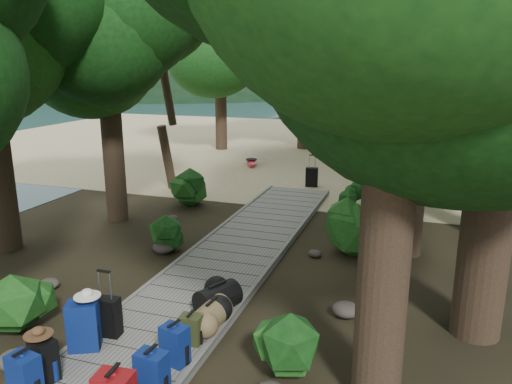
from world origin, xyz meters
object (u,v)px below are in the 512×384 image
(duffel_right_black, at_px, (218,298))
(suitcase_on_boardwalk, at_px, (107,317))
(backpack_right_c, at_px, (175,343))
(duffel_right_khaki, at_px, (212,315))
(backpack_left_c, at_px, (83,323))
(backpack_right_b, at_px, (152,372))
(backpack_left_b, at_px, (44,357))
(kayak, at_px, (251,161))
(sun_lounger, at_px, (397,173))
(backpack_right_d, at_px, (191,328))
(lone_suitcase_on_sand, at_px, (312,177))
(backpack_left_a, at_px, (24,376))

(duffel_right_black, xyz_separation_m, suitcase_on_boardwalk, (-1.30, -1.23, 0.07))
(backpack_right_c, distance_m, duffel_right_khaki, 1.06)
(backpack_left_c, relative_size, backpack_right_b, 1.19)
(backpack_left_b, height_order, backpack_right_b, backpack_right_b)
(kayak, bearing_deg, sun_lounger, -29.83)
(backpack_right_c, xyz_separation_m, duffel_right_black, (-0.02, 1.57, -0.08))
(backpack_right_b, relative_size, duffel_right_khaki, 1.07)
(backpack_right_d, relative_size, duffel_right_khaki, 0.77)
(duffel_right_black, height_order, lone_suitcase_on_sand, lone_suitcase_on_sand)
(lone_suitcase_on_sand, relative_size, kayak, 0.20)
(backpack_left_c, xyz_separation_m, suitcase_on_boardwalk, (0.11, 0.42, -0.10))
(backpack_left_c, distance_m, sun_lounger, 13.38)
(backpack_left_c, relative_size, duffel_right_khaki, 1.27)
(suitcase_on_boardwalk, xyz_separation_m, sun_lounger, (3.57, 12.44, -0.13))
(backpack_right_c, relative_size, lone_suitcase_on_sand, 0.96)
(backpack_right_d, height_order, duffel_right_black, backpack_right_d)
(backpack_right_d, xyz_separation_m, lone_suitcase_on_sand, (-0.45, 10.39, -0.02))
(backpack_right_b, relative_size, sun_lounger, 0.39)
(backpack_right_b, distance_m, backpack_right_c, 0.74)
(backpack_right_b, bearing_deg, backpack_right_c, 100.85)
(sun_lounger, bearing_deg, duffel_right_khaki, -102.53)
(suitcase_on_boardwalk, relative_size, sun_lounger, 0.35)
(backpack_left_c, distance_m, backpack_right_c, 1.43)
(backpack_right_d, height_order, lone_suitcase_on_sand, lone_suitcase_on_sand)
(backpack_right_c, height_order, sun_lounger, backpack_right_c)
(backpack_right_c, bearing_deg, backpack_left_b, -135.20)
(backpack_right_c, distance_m, duffel_right_black, 1.57)
(suitcase_on_boardwalk, bearing_deg, backpack_left_a, -96.81)
(backpack_right_b, relative_size, duffel_right_black, 0.92)
(backpack_left_b, relative_size, lone_suitcase_on_sand, 1.00)
(backpack_left_b, height_order, duffel_right_black, backpack_left_b)
(backpack_right_b, bearing_deg, lone_suitcase_on_sand, 97.87)
(backpack_right_c, relative_size, duffel_right_khaki, 0.97)
(backpack_left_b, xyz_separation_m, suitcase_on_boardwalk, (0.14, 1.21, -0.02))
(lone_suitcase_on_sand, bearing_deg, suitcase_on_boardwalk, -102.66)
(duffel_right_khaki, relative_size, lone_suitcase_on_sand, 0.98)
(duffel_right_black, distance_m, suitcase_on_boardwalk, 1.79)
(duffel_right_khaki, height_order, lone_suitcase_on_sand, lone_suitcase_on_sand)
(backpack_left_a, xyz_separation_m, backpack_left_c, (-0.06, 1.22, 0.05))
(duffel_right_black, xyz_separation_m, sun_lounger, (2.27, 11.21, -0.05))
(lone_suitcase_on_sand, relative_size, sun_lounger, 0.38)
(backpack_right_c, bearing_deg, duffel_right_black, 104.27)
(backpack_right_c, height_order, duffel_right_khaki, backpack_right_c)
(suitcase_on_boardwalk, bearing_deg, lone_suitcase_on_sand, 80.10)
(backpack_left_b, bearing_deg, lone_suitcase_on_sand, 104.04)
(backpack_left_b, distance_m, duffel_right_khaki, 2.48)
(backpack_left_a, distance_m, backpack_right_d, 2.29)
(backpack_left_b, relative_size, backpack_right_b, 0.95)
(duffel_right_khaki, relative_size, duffel_right_black, 0.86)
(backpack_left_a, relative_size, backpack_right_d, 1.44)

